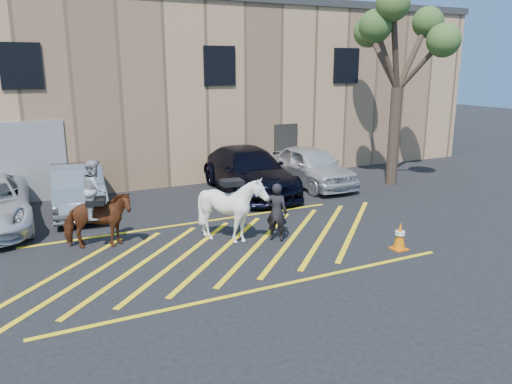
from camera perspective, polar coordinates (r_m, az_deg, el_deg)
name	(u,v)px	position (r m, az deg, el deg)	size (l,w,h in m)	color
ground	(218,247)	(13.21, -4.41, -6.25)	(90.00, 90.00, 0.00)	black
car_silver_sedan	(78,189)	(17.15, -19.66, 0.35)	(1.57, 4.49, 1.48)	gray
car_blue_suv	(249,171)	(18.56, -0.85, 2.45)	(2.29, 5.63, 1.63)	black
car_white_suv	(311,166)	(19.74, 6.28, 2.97)	(1.83, 4.56, 1.55)	silver
handler	(277,212)	(13.42, 2.37, -2.30)	(0.58, 0.38, 1.59)	black
warehouse	(116,87)	(23.94, -15.69, 11.45)	(32.42, 10.20, 7.30)	tan
hatching_zone	(222,250)	(12.94, -3.91, -6.65)	(12.60, 5.12, 0.01)	yellow
mounted_bay	(97,213)	(13.45, -17.73, -2.31)	(1.90, 1.22, 2.32)	#583015
saddled_white	(232,209)	(13.27, -2.74, -1.91)	(1.62, 1.79, 1.84)	white
traffic_cone	(400,236)	(13.39, 16.12, -4.84)	(0.38, 0.38, 0.73)	#E15B09
tree	(401,36)	(20.23, 16.19, 16.78)	(3.99, 4.37, 7.31)	#433329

